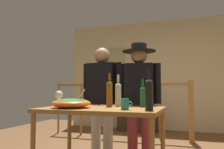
% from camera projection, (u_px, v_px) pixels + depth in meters
% --- Properties ---
extents(back_wall, '(4.86, 0.10, 2.67)m').
position_uv_depth(back_wall, '(163.00, 75.00, 5.76)').
color(back_wall, beige).
rests_on(back_wall, ground_plane).
extents(framed_picture, '(0.48, 0.03, 0.37)m').
position_uv_depth(framed_picture, '(116.00, 55.00, 6.13)').
color(framed_picture, tan).
extents(stair_railing, '(2.92, 0.10, 1.15)m').
position_uv_depth(stair_railing, '(142.00, 103.00, 4.68)').
color(stair_railing, '#9E6B33').
rests_on(stair_railing, ground_plane).
extents(tv_console, '(0.90, 0.40, 0.44)m').
position_uv_depth(tv_console, '(138.00, 122.00, 5.54)').
color(tv_console, '#38281E').
rests_on(tv_console, ground_plane).
extents(flat_screen_tv, '(0.70, 0.12, 0.48)m').
position_uv_depth(flat_screen_tv, '(137.00, 100.00, 5.54)').
color(flat_screen_tv, black).
rests_on(flat_screen_tv, tv_console).
extents(serving_table, '(1.25, 0.80, 0.78)m').
position_uv_depth(serving_table, '(102.00, 115.00, 2.49)').
color(serving_table, '#9E6B33').
rests_on(serving_table, ground_plane).
extents(salad_bowl, '(0.41, 0.41, 0.21)m').
position_uv_depth(salad_bowl, '(71.00, 103.00, 2.45)').
color(salad_bowl, '#DB5B23').
rests_on(salad_bowl, serving_table).
extents(wine_glass, '(0.09, 0.09, 0.18)m').
position_uv_depth(wine_glass, '(59.00, 96.00, 2.68)').
color(wine_glass, silver).
rests_on(wine_glass, serving_table).
extents(wine_bottle_green, '(0.06, 0.06, 0.31)m').
position_uv_depth(wine_bottle_green, '(143.00, 96.00, 2.61)').
color(wine_bottle_green, '#1E5628').
rests_on(wine_bottle_green, serving_table).
extents(wine_bottle_dark, '(0.07, 0.07, 0.37)m').
position_uv_depth(wine_bottle_dark, '(149.00, 94.00, 2.14)').
color(wine_bottle_dark, black).
rests_on(wine_bottle_dark, serving_table).
extents(wine_bottle_clear, '(0.07, 0.07, 0.37)m').
position_uv_depth(wine_bottle_clear, '(118.00, 93.00, 2.72)').
color(wine_bottle_clear, silver).
rests_on(wine_bottle_clear, serving_table).
extents(wine_bottle_amber, '(0.07, 0.07, 0.38)m').
position_uv_depth(wine_bottle_amber, '(109.00, 93.00, 2.64)').
color(wine_bottle_amber, brown).
rests_on(wine_bottle_amber, serving_table).
extents(mug_teal, '(0.11, 0.07, 0.11)m').
position_uv_depth(mug_teal, '(125.00, 104.00, 2.22)').
color(mug_teal, teal).
rests_on(mug_teal, serving_table).
extents(person_standing_left, '(0.57, 0.25, 1.54)m').
position_uv_depth(person_standing_left, '(102.00, 94.00, 3.20)').
color(person_standing_left, beige).
rests_on(person_standing_left, ground_plane).
extents(person_standing_right, '(0.55, 0.44, 1.56)m').
position_uv_depth(person_standing_right, '(139.00, 93.00, 3.03)').
color(person_standing_right, '#9E3842').
rests_on(person_standing_right, ground_plane).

